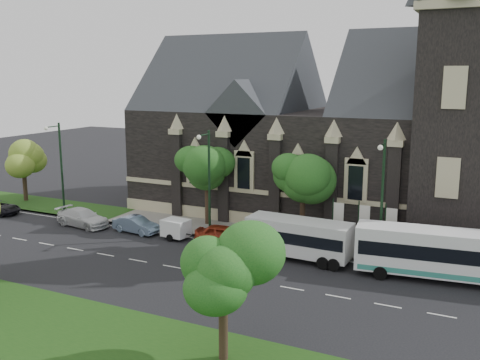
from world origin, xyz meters
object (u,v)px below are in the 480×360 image
Objects in this scene: shuttle_bus at (299,237)px; tree_walk_right at (307,169)px; street_lamp_mid at (208,178)px; banner_flag_center at (362,222)px; car_far_white at (83,218)px; tree_walk_left at (210,162)px; banner_flag_right at (389,225)px; car_far_red at (223,235)px; tree_walk_far at (25,159)px; tour_coach at (447,254)px; street_lamp_far at (60,164)px; street_lamp_near at (382,194)px; banner_flag_left at (336,219)px; box_trailer at (176,228)px; tree_park_east at (228,267)px; sedan at (136,225)px.

tree_walk_right is at bearing 105.99° from shuttle_bus.
banner_flag_center is (12.29, 1.91, -2.73)m from street_lamp_mid.
car_far_white is (-20.45, -0.11, -0.94)m from shuttle_bus.
tree_walk_left reaches higher than banner_flag_right.
car_far_white is (-11.95, -1.74, -4.33)m from street_lamp_mid.
tree_walk_far is at bearing 73.70° from car_far_red.
street_lamp_far is at bearing 171.20° from tour_coach.
tree_walk_far is at bearing 172.63° from street_lamp_mid.
tree_walk_far is 36.20m from banner_flag_center.
street_lamp_near is at bearing -4.66° from tree_walk_far.
tree_walk_far is 1.17× the size of car_far_white.
car_far_white is (11.88, -4.83, -3.84)m from tree_walk_far.
street_lamp_mid is 9.30m from shuttle_bus.
banner_flag_right reaches higher than car_far_white.
banner_flag_left and banner_flag_right have the same top height.
banner_flag_left is at bearing 152.82° from street_lamp_near.
tree_walk_left is 1.91× the size of banner_flag_left.
street_lamp_near is 1.15× the size of shuttle_bus.
tree_walk_right is at bearing 0.06° from tree_walk_left.
street_lamp_mid is 1.96× the size of car_far_red.
tree_walk_right is 6.79m from shuttle_bus.
tree_walk_left reaches higher than car_far_white.
tree_walk_far reaches higher than car_far_white.
shuttle_bus is 1.70× the size of car_far_red.
tree_walk_right is at bearing 150.90° from banner_flag_left.
street_lamp_near is at bearing 18.77° from shuttle_bus.
street_lamp_mid is 1.68× the size of car_far_white.
car_far_white is (-24.24, -3.65, -1.60)m from banner_flag_center.
street_lamp_near is 0.76× the size of tour_coach.
tour_coach is (42.52, -4.57, -2.76)m from tree_walk_far.
street_lamp_mid is at bearing 171.32° from shuttle_bus.
tree_walk_right is at bearing 8.86° from street_lamp_far.
banner_flag_center is at bearing 3.86° from street_lamp_far.
street_lamp_near is 4.99m from banner_flag_left.
tree_walk_right is at bearing -57.50° from car_far_red.
shuttle_bus is 10.87m from box_trailer.
tree_walk_left is at bearing 171.98° from banner_flag_left.
tree_park_east is at bearing -81.33° from shuttle_bus.
street_lamp_far is 2.25× the size of banner_flag_left.
tree_park_east is at bearing -116.61° from car_far_white.
sedan is (-4.05, 0.02, -0.22)m from box_trailer.
banner_flag_center reaches higher than box_trailer.
tree_walk_left is at bearing 1.37° from tree_walk_far.
tour_coach is 30.66m from car_far_white.
banner_flag_right is (30.29, 1.91, -2.73)m from street_lamp_far.
banner_flag_center is at bearing 83.43° from tree_park_east.
box_trailer is 9.62m from car_far_white.
car_far_red is at bearing -140.01° from tree_walk_right.
car_far_red is (-10.45, -2.80, -1.60)m from banner_flag_center.
street_lamp_far is 10.66m from sedan.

